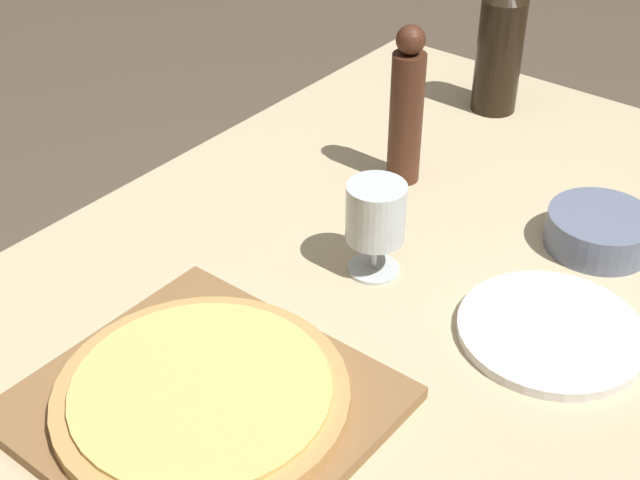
# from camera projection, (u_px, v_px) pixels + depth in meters

# --- Properties ---
(dining_table) EXTENTS (0.90, 1.58, 0.72)m
(dining_table) POSITION_uv_depth(u_px,v_px,m) (342.00, 341.00, 1.26)
(dining_table) COLOR #CCB78E
(dining_table) RESTS_ON ground_plane
(cutting_board) EXTENTS (0.38, 0.36, 0.02)m
(cutting_board) POSITION_uv_depth(u_px,v_px,m) (203.00, 407.00, 1.03)
(cutting_board) COLOR olive
(cutting_board) RESTS_ON dining_table
(pizza) EXTENTS (0.34, 0.34, 0.02)m
(pizza) POSITION_uv_depth(u_px,v_px,m) (202.00, 394.00, 1.01)
(pizza) COLOR tan
(pizza) RESTS_ON cutting_board
(wine_bottle) EXTENTS (0.08, 0.08, 0.33)m
(wine_bottle) POSITION_uv_depth(u_px,v_px,m) (500.00, 43.00, 1.59)
(wine_bottle) COLOR black
(wine_bottle) RESTS_ON dining_table
(pepper_mill) EXTENTS (0.05, 0.05, 0.26)m
(pepper_mill) POSITION_uv_depth(u_px,v_px,m) (406.00, 109.00, 1.39)
(pepper_mill) COLOR #4C2819
(pepper_mill) RESTS_ON dining_table
(wine_glass) EXTENTS (0.08, 0.08, 0.14)m
(wine_glass) POSITION_uv_depth(u_px,v_px,m) (373.00, 214.00, 1.20)
(wine_glass) COLOR silver
(wine_glass) RESTS_ON dining_table
(small_bowl) EXTENTS (0.15, 0.15, 0.05)m
(small_bowl) POSITION_uv_depth(u_px,v_px,m) (600.00, 231.00, 1.29)
(small_bowl) COLOR slate
(small_bowl) RESTS_ON dining_table
(dinner_plate) EXTENTS (0.24, 0.24, 0.01)m
(dinner_plate) POSITION_uv_depth(u_px,v_px,m) (551.00, 331.00, 1.14)
(dinner_plate) COLOR white
(dinner_plate) RESTS_ON dining_table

